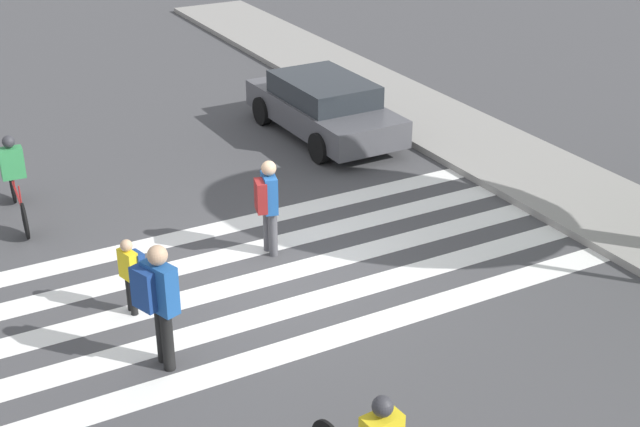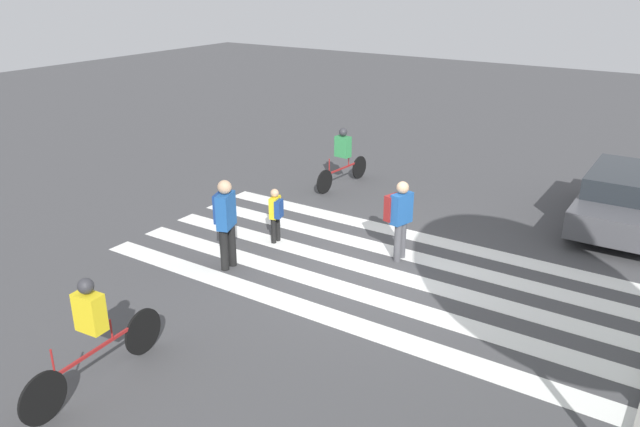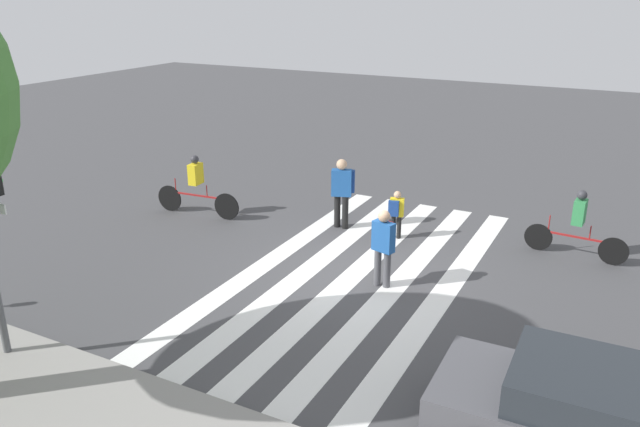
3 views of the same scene
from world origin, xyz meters
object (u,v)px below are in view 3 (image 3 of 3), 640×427
at_px(pedestrian_adult_yellow_jacket, 396,211).
at_px(car_parked_dark_suv, 605,419).
at_px(pedestrian_adult_tall_backpack, 343,188).
at_px(cyclist_near_curb, 196,184).
at_px(cyclist_mid_street, 578,221).
at_px(pedestrian_child_with_backpack, 383,242).

height_order(pedestrian_adult_yellow_jacket, car_parked_dark_suv, car_parked_dark_suv).
height_order(pedestrian_adult_tall_backpack, cyclist_near_curb, pedestrian_adult_tall_backpack).
relative_size(cyclist_mid_street, car_parked_dark_suv, 0.52).
distance_m(pedestrian_adult_tall_backpack, cyclist_mid_street, 5.52).
bearing_deg(pedestrian_adult_tall_backpack, pedestrian_child_with_backpack, 109.94).
xyz_separation_m(pedestrian_adult_yellow_jacket, cyclist_mid_street, (-4.00, -0.80, 0.16)).
bearing_deg(cyclist_near_curb, pedestrian_adult_yellow_jacket, -175.18).
xyz_separation_m(pedestrian_adult_tall_backpack, cyclist_near_curb, (3.82, 0.98, -0.18)).
distance_m(cyclist_mid_street, car_parked_dark_suv, 6.89).
xyz_separation_m(pedestrian_child_with_backpack, cyclist_mid_street, (-3.32, -3.33, -0.10)).
bearing_deg(pedestrian_child_with_backpack, car_parked_dark_suv, 156.84).
height_order(pedestrian_adult_yellow_jacket, cyclist_mid_street, cyclist_mid_street).
distance_m(pedestrian_adult_tall_backpack, car_parked_dark_suv, 8.94).
height_order(pedestrian_child_with_backpack, cyclist_near_curb, cyclist_near_curb).
relative_size(pedestrian_adult_tall_backpack, car_parked_dark_suv, 0.42).
xyz_separation_m(pedestrian_adult_yellow_jacket, pedestrian_adult_tall_backpack, (1.47, -0.09, 0.35)).
height_order(pedestrian_child_with_backpack, car_parked_dark_suv, pedestrian_child_with_backpack).
bearing_deg(car_parked_dark_suv, cyclist_near_curb, -26.95).
distance_m(pedestrian_adult_yellow_jacket, car_parked_dark_suv, 7.86).
bearing_deg(pedestrian_child_with_backpack, pedestrian_adult_tall_backpack, -35.32).
bearing_deg(cyclist_mid_street, cyclist_near_curb, 14.36).
height_order(pedestrian_child_with_backpack, pedestrian_adult_tall_backpack, pedestrian_adult_tall_backpack).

